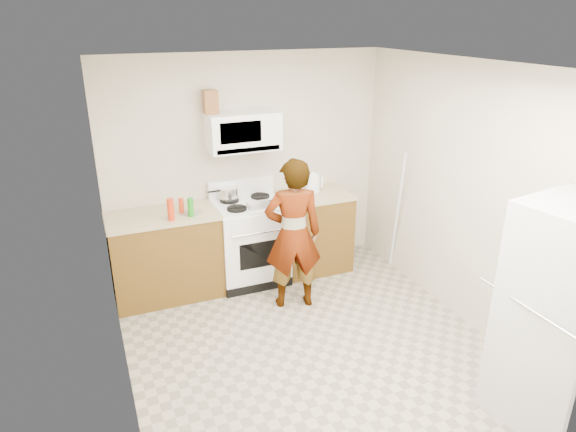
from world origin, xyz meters
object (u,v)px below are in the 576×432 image
microwave (243,131)px  person (293,235)px  kettle (313,183)px  gas_range (250,240)px  fridge (564,318)px  saucepan (228,193)px

microwave → person: 1.24m
microwave → kettle: microwave is taller
gas_range → fridge: 3.24m
person → saucepan: 0.98m
gas_range → microwave: (0.00, 0.13, 1.21)m
gas_range → fridge: bearing=-64.5°
microwave → person: size_ratio=0.48×
gas_range → microwave: microwave is taller
saucepan → fridge: bearing=-63.1°
fridge → microwave: bearing=104.9°
kettle → person: bearing=-116.0°
kettle → fridge: bearing=-68.7°
gas_range → microwave: bearing=90.0°
person → saucepan: person is taller
person → kettle: 0.99m
microwave → kettle: size_ratio=3.79×
microwave → kettle: 1.05m
fridge → gas_range: bearing=105.9°
microwave → fridge: (1.39, -3.03, -0.85)m
microwave → fridge: 3.44m
person → kettle: bearing=-113.8°
kettle → gas_range: bearing=-163.6°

